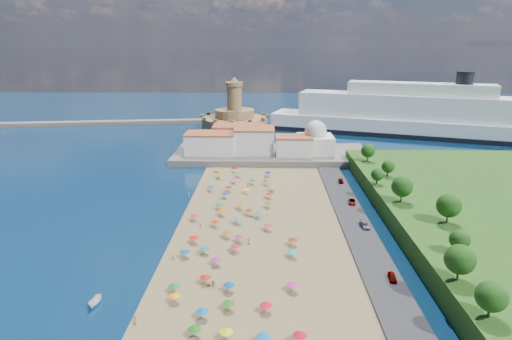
{
  "coord_description": "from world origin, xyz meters",
  "views": [
    {
      "loc": [
        7.8,
        -121.15,
        51.15
      ],
      "look_at": [
        4.0,
        25.0,
        8.0
      ],
      "focal_mm": 30.0,
      "sensor_mm": 36.0,
      "label": 1
    }
  ],
  "objects": [
    {
      "name": "domed_building",
      "position": [
        30.0,
        71.0,
        8.97
      ],
      "size": [
        16.0,
        16.0,
        15.0
      ],
      "color": "silver",
      "rests_on": "terrace"
    },
    {
      "name": "parked_cars",
      "position": [
        36.0,
        2.13,
        1.39
      ],
      "size": [
        2.91,
        73.78,
        1.44
      ],
      "color": "gray",
      "rests_on": "promenade"
    },
    {
      "name": "hillside_trees",
      "position": [
        49.02,
        -10.79,
        10.38
      ],
      "size": [
        15.69,
        107.75,
        8.05
      ],
      "color": "#382314",
      "rests_on": "hillside"
    },
    {
      "name": "cruise_ship",
      "position": [
        93.74,
        124.59,
        10.95
      ],
      "size": [
        168.14,
        78.19,
        36.98
      ],
      "color": "black",
      "rests_on": "ground"
    },
    {
      "name": "terrace",
      "position": [
        10.0,
        73.0,
        1.5
      ],
      "size": [
        90.0,
        36.0,
        3.0
      ],
      "primitive_type": "cube",
      "color": "#59544C",
      "rests_on": "ground"
    },
    {
      "name": "waterfront_buildings",
      "position": [
        -3.05,
        73.64,
        7.88
      ],
      "size": [
        57.0,
        29.0,
        11.0
      ],
      "color": "silver",
      "rests_on": "terrace"
    },
    {
      "name": "beachgoers",
      "position": [
        -5.33,
        -8.73,
        1.12
      ],
      "size": [
        27.56,
        89.69,
        1.9
      ],
      "color": "tan",
      "rests_on": "beach"
    },
    {
      "name": "fortress",
      "position": [
        -12.0,
        138.0,
        6.68
      ],
      "size": [
        40.0,
        40.0,
        32.4
      ],
      "color": "#9E794F",
      "rests_on": "ground"
    },
    {
      "name": "ground",
      "position": [
        0.0,
        0.0,
        0.0
      ],
      "size": [
        700.0,
        700.0,
        0.0
      ],
      "primitive_type": "plane",
      "color": "#071938",
      "rests_on": "ground"
    },
    {
      "name": "breakwater",
      "position": [
        -110.0,
        153.0,
        1.3
      ],
      "size": [
        199.03,
        34.77,
        2.6
      ],
      "primitive_type": "cube",
      "rotation": [
        0.0,
        0.0,
        0.14
      ],
      "color": "#59544C",
      "rests_on": "ground"
    },
    {
      "name": "moored_boats",
      "position": [
        -27.85,
        -52.31,
        0.76
      ],
      "size": [
        5.29,
        18.52,
        1.6
      ],
      "color": "white",
      "rests_on": "ground"
    },
    {
      "name": "beach_parasols",
      "position": [
        -1.13,
        -11.07,
        2.15
      ],
      "size": [
        31.12,
        115.38,
        2.2
      ],
      "color": "gray",
      "rests_on": "beach"
    },
    {
      "name": "jetty",
      "position": [
        -12.0,
        108.0,
        1.2
      ],
      "size": [
        18.0,
        70.0,
        2.4
      ],
      "primitive_type": "cube",
      "color": "#59544C",
      "rests_on": "ground"
    }
  ]
}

